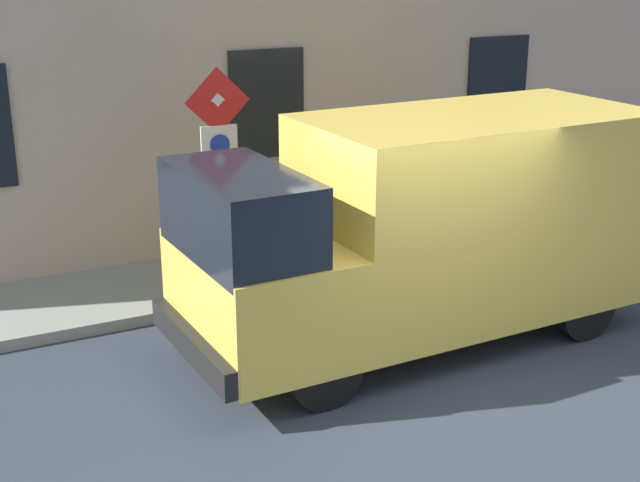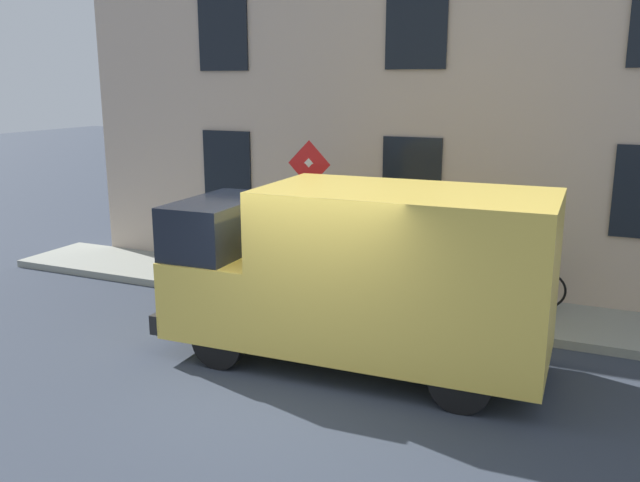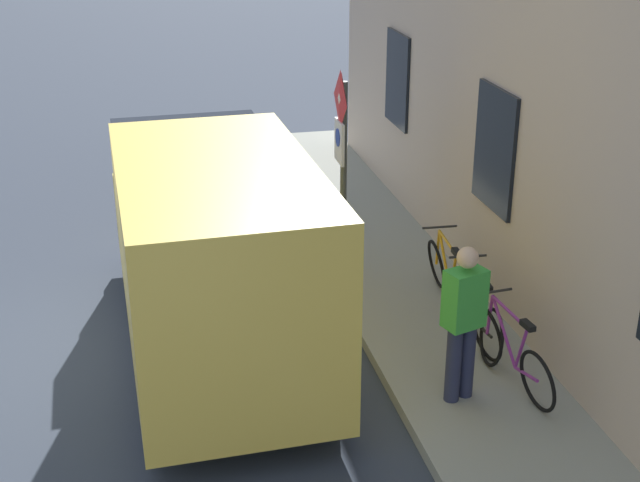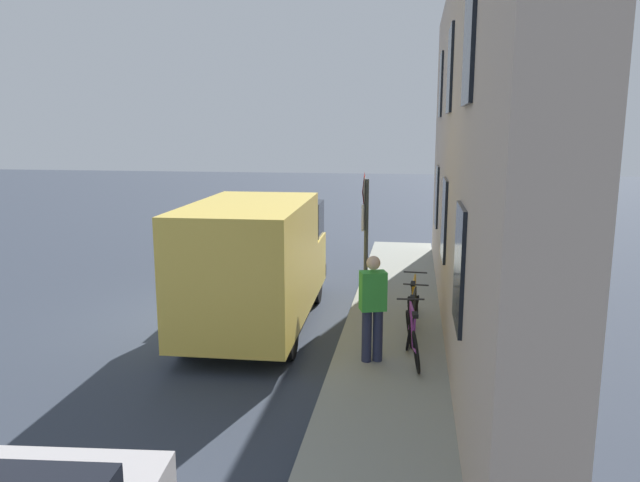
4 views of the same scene
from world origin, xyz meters
name	(u,v)px [view 4 (image 4 of 4)]	position (x,y,z in m)	size (l,w,h in m)	color
ground_plane	(213,318)	(0.00, 0.00, 0.00)	(80.00, 80.00, 0.00)	#303844
sidewalk_slab	(394,323)	(3.68, 0.00, 0.07)	(1.83, 16.28, 0.14)	gray
building_facade	(468,154)	(4.94, 0.00, 3.35)	(0.75, 14.28, 6.70)	#BFAA97
sign_post_stacked	(365,219)	(2.98, 1.31, 1.93)	(0.15, 0.56, 2.65)	#474C47
delivery_van	(257,260)	(1.07, -0.37, 1.33)	(2.15, 5.39, 2.50)	#ECC84D
bicycle_purple	(413,338)	(4.04, -1.99, 0.51)	(0.46, 1.71, 0.89)	black
bicycle_black	(413,319)	(4.04, -1.03, 0.51)	(0.46, 1.71, 0.89)	black
bicycle_orange	(413,304)	(4.04, -0.07, 0.51)	(0.46, 1.72, 0.89)	black
pedestrian	(373,305)	(3.40, -2.13, 1.07)	(0.46, 0.37, 1.72)	#262B47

